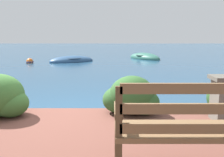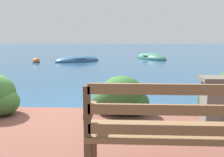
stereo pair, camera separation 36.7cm
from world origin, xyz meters
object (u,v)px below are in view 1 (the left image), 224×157
Objects in this scene: rowboat_mid at (144,58)px; mooring_buoy at (30,62)px; rowboat_nearest at (72,61)px; park_bench at (196,127)px.

mooring_buoy is at bearing -103.37° from rowboat_mid.
rowboat_nearest is at bearing 16.22° from mooring_buoy.
rowboat_nearest is 2.30m from mooring_buoy.
park_bench reaches higher than rowboat_mid.
park_bench reaches higher than mooring_buoy.
park_bench is 12.66m from mooring_buoy.
rowboat_nearest is 6.66× the size of mooring_buoy.
rowboat_mid reaches higher than rowboat_nearest.
rowboat_nearest is (-3.10, 12.12, -0.65)m from park_bench.
park_bench is 14.01m from rowboat_mid.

